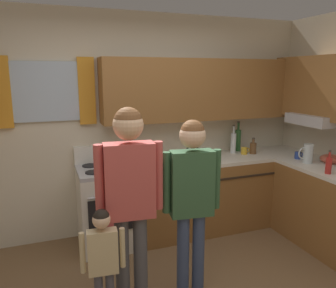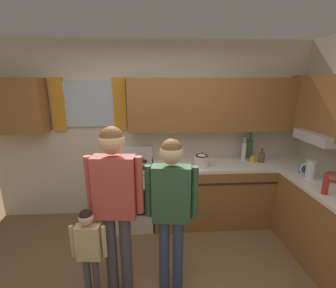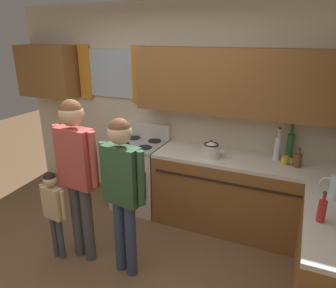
% 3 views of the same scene
% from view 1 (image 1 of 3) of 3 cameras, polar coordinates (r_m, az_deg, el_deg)
% --- Properties ---
extents(back_wall_unit, '(4.60, 0.42, 2.60)m').
position_cam_1_polar(back_wall_unit, '(3.94, -5.73, 5.55)').
color(back_wall_unit, beige).
rests_on(back_wall_unit, ground).
extents(kitchen_counter_run, '(2.27, 1.86, 0.90)m').
position_cam_1_polar(kitchen_counter_run, '(4.21, 15.17, -8.70)').
color(kitchen_counter_run, brown).
rests_on(kitchen_counter_run, ground).
extents(stove_oven, '(0.62, 0.67, 1.10)m').
position_cam_1_polar(stove_oven, '(3.84, -10.29, -10.24)').
color(stove_oven, silver).
rests_on(stove_oven, ground).
extents(bottle_sauce_red, '(0.06, 0.06, 0.25)m').
position_cam_1_polar(bottle_sauce_red, '(3.78, 25.80, -3.24)').
color(bottle_sauce_red, red).
rests_on(bottle_sauce_red, kitchen_counter_run).
extents(bottle_wine_green, '(0.08, 0.08, 0.39)m').
position_cam_1_polar(bottle_wine_green, '(4.50, 11.87, 0.74)').
color(bottle_wine_green, '#2D6633').
rests_on(bottle_wine_green, kitchen_counter_run).
extents(bottle_squat_brown, '(0.08, 0.08, 0.21)m').
position_cam_1_polar(bottle_squat_brown, '(4.40, 14.35, -0.62)').
color(bottle_squat_brown, brown).
rests_on(bottle_squat_brown, kitchen_counter_run).
extents(bottle_tall_clear, '(0.07, 0.07, 0.37)m').
position_cam_1_polar(bottle_tall_clear, '(4.37, 11.12, 0.29)').
color(bottle_tall_clear, silver).
rests_on(bottle_tall_clear, kitchen_counter_run).
extents(mug_cobalt_blue, '(0.11, 0.07, 0.08)m').
position_cam_1_polar(mug_cobalt_blue, '(4.31, 21.36, -1.82)').
color(mug_cobalt_blue, '#2D479E').
rests_on(mug_cobalt_blue, kitchen_counter_run).
extents(mug_mustard_yellow, '(0.12, 0.08, 0.09)m').
position_cam_1_polar(mug_mustard_yellow, '(4.35, 12.95, -1.12)').
color(mug_mustard_yellow, gold).
rests_on(mug_mustard_yellow, kitchen_counter_run).
extents(stovetop_kettle, '(0.27, 0.20, 0.21)m').
position_cam_1_polar(stovetop_kettle, '(3.86, 4.32, -1.75)').
color(stovetop_kettle, silver).
rests_on(stovetop_kettle, kitchen_counter_run).
extents(water_pitcher, '(0.19, 0.11, 0.22)m').
position_cam_1_polar(water_pitcher, '(4.14, 22.77, -1.50)').
color(water_pitcher, silver).
rests_on(water_pitcher, kitchen_counter_run).
extents(mixing_bowl, '(0.23, 0.23, 0.10)m').
position_cam_1_polar(mixing_bowl, '(4.25, 26.05, -2.32)').
color(mixing_bowl, '#B24C38').
rests_on(mixing_bowl, kitchen_counter_run).
extents(adult_holding_child, '(0.52, 0.23, 1.67)m').
position_cam_1_polar(adult_holding_child, '(2.56, -6.57, -7.58)').
color(adult_holding_child, '#4C4C51').
rests_on(adult_holding_child, ground).
extents(adult_in_plaid, '(0.48, 0.21, 1.56)m').
position_cam_1_polar(adult_in_plaid, '(2.74, 4.07, -7.88)').
color(adult_in_plaid, '#38476B').
rests_on(adult_in_plaid, ground).
extents(small_child, '(0.33, 0.13, 0.97)m').
position_cam_1_polar(small_child, '(2.60, -11.07, -18.30)').
color(small_child, '#4C4C56').
rests_on(small_child, ground).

